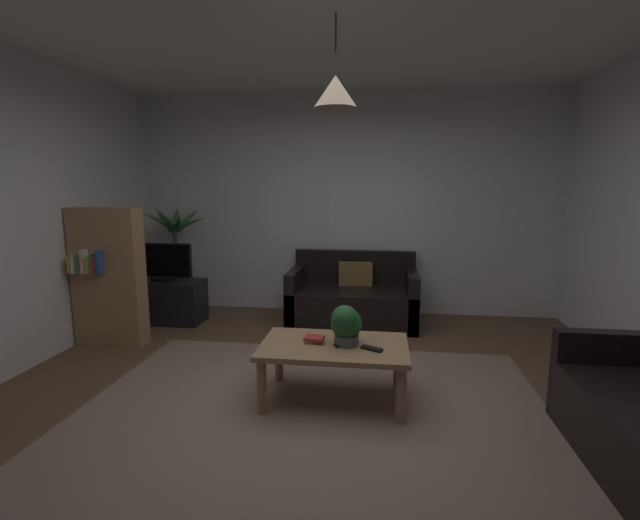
# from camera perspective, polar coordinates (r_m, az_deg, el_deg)

# --- Properties ---
(floor) EXTENTS (5.24, 5.20, 0.02)m
(floor) POSITION_cam_1_polar(r_m,az_deg,el_deg) (3.51, -0.68, -18.14)
(floor) COLOR brown
(floor) RESTS_ON ground
(rug) EXTENTS (3.40, 2.86, 0.01)m
(rug) POSITION_cam_1_polar(r_m,az_deg,el_deg) (3.33, -1.20, -19.51)
(rug) COLOR gray
(rug) RESTS_ON ground
(wall_back) EXTENTS (5.36, 0.06, 2.75)m
(wall_back) POSITION_cam_1_polar(r_m,az_deg,el_deg) (5.74, 3.10, 7.03)
(wall_back) COLOR silver
(wall_back) RESTS_ON ground
(ceiling) EXTENTS (5.24, 5.20, 0.02)m
(ceiling) POSITION_cam_1_polar(r_m,az_deg,el_deg) (3.32, -0.79, 29.60)
(ceiling) COLOR white
(window_pane) EXTENTS (1.13, 0.01, 0.99)m
(window_pane) POSITION_cam_1_polar(r_m,az_deg,el_deg) (5.70, 6.85, 4.97)
(window_pane) COLOR white
(couch_under_window) EXTENTS (1.48, 0.85, 0.82)m
(couch_under_window) POSITION_cam_1_polar(r_m,az_deg,el_deg) (5.37, 4.18, -5.04)
(couch_under_window) COLOR black
(couch_under_window) RESTS_ON ground
(coffee_table) EXTENTS (1.10, 0.68, 0.44)m
(coffee_table) POSITION_cam_1_polar(r_m,az_deg,el_deg) (3.45, 1.79, -11.61)
(coffee_table) COLOR #A87F56
(coffee_table) RESTS_ON ground
(book_on_table_0) EXTENTS (0.15, 0.10, 0.03)m
(book_on_table_0) POSITION_cam_1_polar(r_m,az_deg,el_deg) (3.46, -0.73, -10.18)
(book_on_table_0) COLOR #99663F
(book_on_table_0) RESTS_ON coffee_table
(book_on_table_1) EXTENTS (0.16, 0.13, 0.02)m
(book_on_table_1) POSITION_cam_1_polar(r_m,az_deg,el_deg) (3.45, -0.71, -9.81)
(book_on_table_1) COLOR #B22D2D
(book_on_table_1) RESTS_ON coffee_table
(remote_on_table_0) EXTENTS (0.16, 0.13, 0.02)m
(remote_on_table_0) POSITION_cam_1_polar(r_m,az_deg,el_deg) (3.40, 3.13, -10.57)
(remote_on_table_0) COLOR black
(remote_on_table_0) RESTS_ON coffee_table
(remote_on_table_1) EXTENTS (0.16, 0.12, 0.02)m
(remote_on_table_1) POSITION_cam_1_polar(r_m,az_deg,el_deg) (3.33, 6.56, -11.06)
(remote_on_table_1) COLOR black
(remote_on_table_1) RESTS_ON coffee_table
(potted_plant_on_table) EXTENTS (0.23, 0.25, 0.31)m
(potted_plant_on_table) POSITION_cam_1_polar(r_m,az_deg,el_deg) (3.37, 3.27, -8.03)
(potted_plant_on_table) COLOR #4C4C51
(potted_plant_on_table) RESTS_ON coffee_table
(tv_stand) EXTENTS (0.90, 0.44, 0.50)m
(tv_stand) POSITION_cam_1_polar(r_m,az_deg,el_deg) (5.71, -18.94, -4.93)
(tv_stand) COLOR black
(tv_stand) RESTS_ON ground
(tv) EXTENTS (0.71, 0.16, 0.45)m
(tv) POSITION_cam_1_polar(r_m,az_deg,el_deg) (5.59, -19.30, -0.23)
(tv) COLOR black
(tv) RESTS_ON tv_stand
(potted_palm_corner) EXTENTS (0.87, 0.82, 1.41)m
(potted_palm_corner) POSITION_cam_1_polar(r_m,az_deg,el_deg) (6.06, -17.69, 0.08)
(potted_palm_corner) COLOR brown
(potted_palm_corner) RESTS_ON ground
(bookshelf_corner) EXTENTS (0.70, 0.31, 1.40)m
(bookshelf_corner) POSITION_cam_1_polar(r_m,az_deg,el_deg) (5.02, -25.21, -1.92)
(bookshelf_corner) COLOR #A87F56
(bookshelf_corner) RESTS_ON ground
(pendant_lamp) EXTENTS (0.30, 0.30, 0.61)m
(pendant_lamp) POSITION_cam_1_polar(r_m,az_deg,el_deg) (3.28, 1.97, 20.50)
(pendant_lamp) COLOR black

